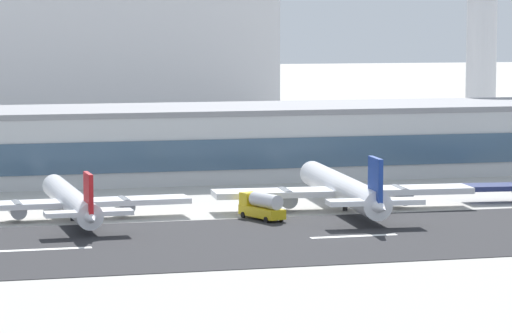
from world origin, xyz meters
The scene contains 10 objects.
ground_plane centered at (0.00, 0.00, 0.00)m, with size 1400.00×1400.00×0.00m, color #B2AFA8.
runway_strip centered at (0.00, -2.04, 0.04)m, with size 800.00×38.61×0.08m, color #262628.
runway_centreline_dash_3 centered at (-39.83, -2.04, 0.09)m, with size 12.00×1.20×0.01m, color white.
runway_centreline_dash_4 centered at (1.03, -2.04, 0.09)m, with size 12.00×1.20×0.01m, color white.
terminal_building centered at (-13.55, 70.67, 6.47)m, with size 194.08×27.88×12.93m.
control_tower centered at (71.33, 114.57, 29.38)m, with size 13.90×13.90×48.28m.
distant_hotel_block centered at (-20.15, 201.62, 19.77)m, with size 128.48×28.51×39.53m, color #BCBCC1.
airliner_red_tail_gate_1 centered at (-33.37, 22.07, 2.70)m, with size 34.57×40.67×8.49m.
airliner_navy_tail_gate_2 centered at (7.70, 21.84, 3.11)m, with size 40.09×46.80×9.77m.
service_fuel_truck_0 centered at (-6.87, 15.83, 2.03)m, with size 5.24×8.88×3.95m.
Camera 1 is at (-55.93, -168.24, 28.41)m, focal length 93.84 mm.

